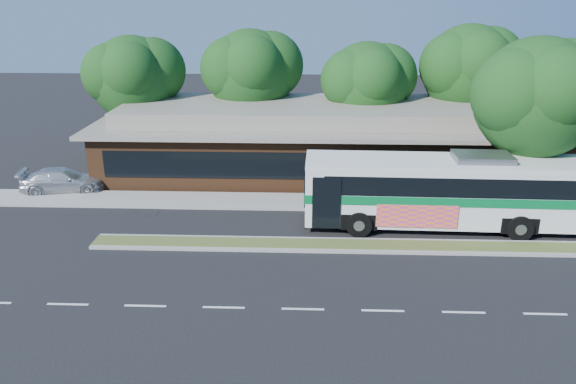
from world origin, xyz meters
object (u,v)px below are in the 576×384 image
Objects in this scene: transit_bus at (445,187)px; sedan at (63,180)px; sidewalk_tree at (544,95)px; lamp_post at (546,121)px.

sedan is (-21.46, 4.63, -1.45)m from transit_bus.
sedan is at bearing 174.94° from sidewalk_tree.
lamp_post is at bearing -103.89° from sedan.
transit_bus is 1.49× the size of sidewalk_tree.
transit_bus is at bearing -153.25° from lamp_post.
lamp_post is 1.65m from sidewalk_tree.
transit_bus is 6.99m from sidewalk_tree.
sedan is at bearing 176.20° from lamp_post.
sidewalk_tree is (5.09, 2.28, 4.21)m from transit_bus.
lamp_post reaches higher than sedan.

